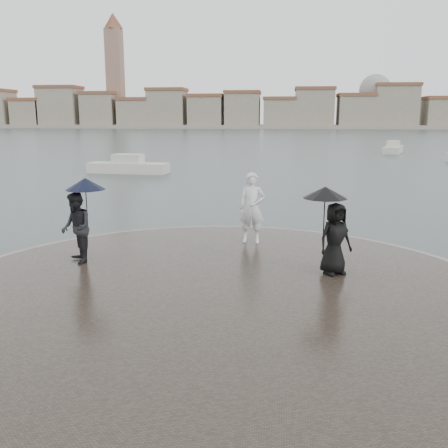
# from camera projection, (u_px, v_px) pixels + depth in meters

# --- Properties ---
(ground) EXTENTS (400.00, 400.00, 0.00)m
(ground) POSITION_uv_depth(u_px,v_px,m) (183.00, 400.00, 6.83)
(ground) COLOR #2B3835
(ground) RESTS_ON ground
(kerb_ring) EXTENTS (12.50, 12.50, 0.32)m
(kerb_ring) POSITION_uv_depth(u_px,v_px,m) (217.00, 299.00, 10.20)
(kerb_ring) COLOR gray
(kerb_ring) RESTS_ON ground
(quay_tip) EXTENTS (11.90, 11.90, 0.36)m
(quay_tip) POSITION_uv_depth(u_px,v_px,m) (217.00, 298.00, 10.19)
(quay_tip) COLOR #2D261E
(quay_tip) RESTS_ON ground
(statue) EXTENTS (0.74, 0.51, 1.95)m
(statue) POSITION_uv_depth(u_px,v_px,m) (252.00, 208.00, 13.80)
(statue) COLOR silver
(statue) RESTS_ON quay_tip
(visitor_left) EXTENTS (1.23, 1.10, 2.04)m
(visitor_left) POSITION_uv_depth(u_px,v_px,m) (78.00, 218.00, 11.85)
(visitor_left) COLOR black
(visitor_left) RESTS_ON quay_tip
(visitor_right) EXTENTS (1.22, 1.02, 1.95)m
(visitor_right) POSITION_uv_depth(u_px,v_px,m) (332.00, 226.00, 11.00)
(visitor_right) COLOR black
(visitor_right) RESTS_ON quay_tip
(far_skyline) EXTENTS (260.00, 20.00, 37.00)m
(far_skyline) POSITION_uv_depth(u_px,v_px,m) (260.00, 111.00, 162.40)
(far_skyline) COLOR gray
(far_skyline) RESTS_ON ground
(boats) EXTENTS (33.10, 26.22, 1.50)m
(boats) POSITION_uv_depth(u_px,v_px,m) (352.00, 157.00, 43.46)
(boats) COLOR beige
(boats) RESTS_ON ground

